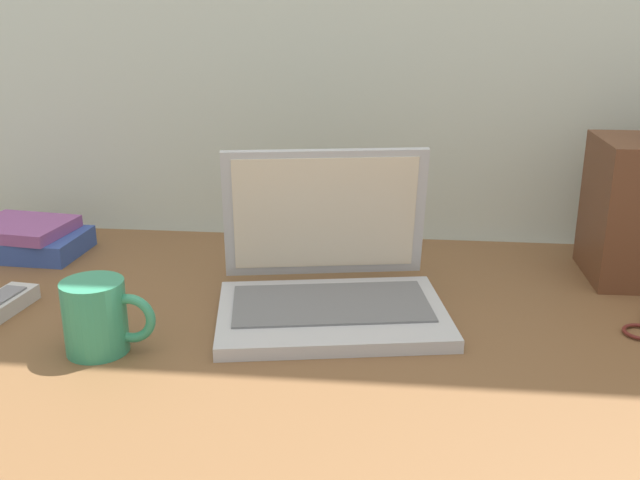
# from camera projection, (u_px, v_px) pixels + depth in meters

# --- Properties ---
(desk) EXTENTS (1.60, 0.76, 0.03)m
(desk) POSITION_uv_depth(u_px,v_px,m) (309.00, 333.00, 1.00)
(desk) COLOR brown
(desk) RESTS_ON ground
(laptop) EXTENTS (0.35, 0.31, 0.22)m
(laptop) POSITION_uv_depth(u_px,v_px,m) (329.00, 278.00, 1.03)
(laptop) COLOR #B2B5BA
(laptop) RESTS_ON desk
(coffee_mug) EXTENTS (0.12, 0.08, 0.09)m
(coffee_mug) POSITION_uv_depth(u_px,v_px,m) (98.00, 316.00, 0.90)
(coffee_mug) COLOR #338C66
(coffee_mug) RESTS_ON desk
(book_stack) EXTENTS (0.21, 0.15, 0.06)m
(book_stack) POSITION_uv_depth(u_px,v_px,m) (23.00, 239.00, 1.26)
(book_stack) COLOR #334C99
(book_stack) RESTS_ON desk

